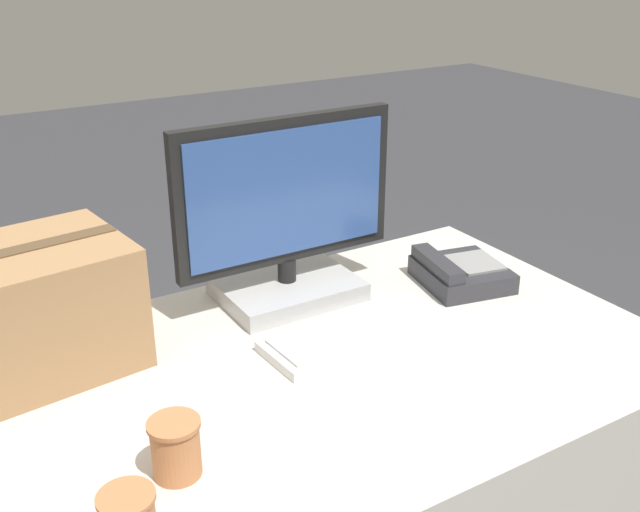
{
  "coord_description": "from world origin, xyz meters",
  "views": [
    {
      "loc": [
        -0.51,
        -1.13,
        1.52
      ],
      "look_at": [
        0.28,
        0.17,
        0.86
      ],
      "focal_mm": 42.0,
      "sensor_mm": 36.0,
      "label": 1
    }
  ],
  "objects_px": {
    "keyboard": "(356,332)",
    "desk_phone": "(460,273)",
    "paper_cup_right": "(176,448)",
    "cardboard_box": "(40,307)",
    "monitor": "(286,228)"
  },
  "relations": [
    {
      "from": "keyboard",
      "to": "paper_cup_right",
      "type": "bearing_deg",
      "value": -159.61
    },
    {
      "from": "keyboard",
      "to": "desk_phone",
      "type": "bearing_deg",
      "value": 10.38
    },
    {
      "from": "desk_phone",
      "to": "keyboard",
      "type": "bearing_deg",
      "value": -154.97
    },
    {
      "from": "paper_cup_right",
      "to": "cardboard_box",
      "type": "distance_m",
      "value": 0.47
    },
    {
      "from": "desk_phone",
      "to": "paper_cup_right",
      "type": "bearing_deg",
      "value": -149.09
    },
    {
      "from": "monitor",
      "to": "paper_cup_right",
      "type": "bearing_deg",
      "value": -134.75
    },
    {
      "from": "monitor",
      "to": "paper_cup_right",
      "type": "height_order",
      "value": "monitor"
    },
    {
      "from": "keyboard",
      "to": "desk_phone",
      "type": "relative_size",
      "value": 1.77
    },
    {
      "from": "desk_phone",
      "to": "paper_cup_right",
      "type": "xyz_separation_m",
      "value": [
        -0.86,
        -0.31,
        0.02
      ]
    },
    {
      "from": "keyboard",
      "to": "cardboard_box",
      "type": "relative_size",
      "value": 1.15
    },
    {
      "from": "monitor",
      "to": "desk_phone",
      "type": "relative_size",
      "value": 2.24
    },
    {
      "from": "paper_cup_right",
      "to": "monitor",
      "type": "bearing_deg",
      "value": 45.25
    },
    {
      "from": "keyboard",
      "to": "cardboard_box",
      "type": "distance_m",
      "value": 0.65
    },
    {
      "from": "desk_phone",
      "to": "cardboard_box",
      "type": "xyz_separation_m",
      "value": [
        -0.96,
        0.15,
        0.1
      ]
    },
    {
      "from": "monitor",
      "to": "paper_cup_right",
      "type": "relative_size",
      "value": 5.37
    }
  ]
}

